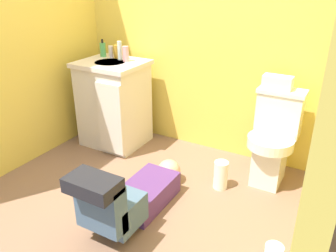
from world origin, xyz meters
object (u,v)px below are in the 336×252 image
person_plumber (132,195)px  bottle_white (111,52)px  soap_dispenser (103,50)px  paper_towel_roll (221,175)px  vanity_cabinet (114,103)px  bottle_amber (117,52)px  tissue_box (278,82)px  toilet (273,139)px  faucet (120,53)px  bottle_clear (120,51)px  bottle_pink (126,54)px

person_plumber → bottle_white: 1.51m
person_plumber → soap_dispenser: bearing=135.0°
soap_dispenser → paper_towel_roll: (1.40, -0.36, -0.77)m
vanity_cabinet → bottle_amber: size_ratio=6.79×
tissue_box → toilet: bearing=-63.6°
paper_towel_roll → bottle_white: bearing=164.5°
faucet → bottle_clear: bearing=-55.6°
person_plumber → bottle_amber: (-0.85, 1.02, 0.70)m
vanity_cabinet → bottle_white: size_ratio=7.17×
bottle_white → bottle_clear: (0.12, -0.02, 0.03)m
faucet → bottle_amber: (-0.04, -0.00, 0.01)m
tissue_box → soap_dispenser: soap_dispenser is taller
faucet → paper_towel_roll: (1.21, -0.38, -0.76)m
tissue_box → bottle_pink: (-1.35, -0.09, 0.09)m
faucet → paper_towel_roll: bearing=-17.6°
bottle_amber → bottle_pink: (0.15, -0.07, 0.01)m
vanity_cabinet → soap_dispenser: (-0.19, 0.13, 0.47)m
soap_dispenser → bottle_clear: (0.22, -0.03, 0.02)m
toilet → paper_towel_roll: 0.51m
person_plumber → bottle_white: bottle_white is taller
soap_dispenser → bottle_white: size_ratio=1.45×
bottle_pink → paper_towel_roll: bearing=-16.1°
tissue_box → soap_dispenser: bearing=-178.4°
person_plumber → soap_dispenser: soap_dispenser is taller
tissue_box → soap_dispenser: 1.66m
bottle_white → toilet: bearing=-1.5°
vanity_cabinet → bottle_amber: (-0.04, 0.14, 0.46)m
toilet → person_plumber: (-0.70, -0.95, -0.19)m
bottle_white → bottle_clear: bottle_clear is taller
toilet → paper_towel_roll: size_ratio=3.26×
vanity_cabinet → tissue_box: bearing=6.7°
faucet → soap_dispenser: size_ratio=0.60×
person_plumber → bottle_clear: (-0.78, 0.97, 0.73)m
bottle_clear → bottle_pink: bearing=-14.7°
bottle_amber → bottle_pink: bearing=-23.5°
soap_dispenser → paper_towel_roll: soap_dispenser is taller
bottle_pink → paper_towel_roll: bottle_pink is taller
bottle_pink → bottle_clear: bearing=165.3°
tissue_box → bottle_clear: bearing=-177.1°
faucet → tissue_box: bearing=1.0°
toilet → bottle_white: bottle_white is taller
person_plumber → bottle_pink: 1.38m
vanity_cabinet → paper_towel_roll: vanity_cabinet is taller
tissue_box → bottle_clear: size_ratio=1.28×
faucet → bottle_pink: bottle_pink is taller
toilet → person_plumber: 1.20m
soap_dispenser → bottle_white: 0.10m
bottle_pink → tissue_box: bearing=3.9°
faucet → soap_dispenser: 0.19m
vanity_cabinet → bottle_white: (-0.10, 0.12, 0.46)m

